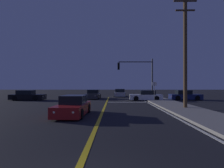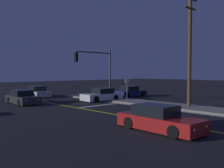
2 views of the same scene
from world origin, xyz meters
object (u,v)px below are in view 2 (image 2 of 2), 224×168
at_px(street_sign_corner, 127,87).
at_px(car_far_approaching_silver, 36,92).
at_px(car_distant_tail_charcoal, 23,98).
at_px(car_parked_curb_navy, 130,92).
at_px(car_following_oncoming_white, 102,95).
at_px(traffic_signal_near_right, 98,66).
at_px(car_mid_block_red, 159,120).
at_px(utility_pole_right, 190,48).

bearing_deg(street_sign_corner, car_far_approaching_silver, 106.99).
relative_size(car_distant_tail_charcoal, car_parked_curb_navy, 1.04).
distance_m(car_following_oncoming_white, traffic_signal_near_right, 3.28).
height_order(car_mid_block_red, traffic_signal_near_right, traffic_signal_near_right).
bearing_deg(car_parked_curb_navy, street_sign_corner, -48.79).
height_order(car_mid_block_red, car_following_oncoming_white, same).
bearing_deg(utility_pole_right, traffic_signal_near_right, 107.80).
bearing_deg(traffic_signal_near_right, utility_pole_right, 107.80).
bearing_deg(utility_pole_right, car_mid_block_red, -158.55).
distance_m(car_following_oncoming_white, utility_pole_right, 10.49).
bearing_deg(traffic_signal_near_right, car_distant_tail_charcoal, -30.29).
bearing_deg(utility_pole_right, car_following_oncoming_white, 101.05).
distance_m(car_following_oncoming_white, car_parked_curb_navy, 5.51).
distance_m(car_distant_tail_charcoal, car_far_approaching_silver, 6.76).
bearing_deg(car_following_oncoming_white, car_far_approaching_silver, 23.39).
xyz_separation_m(car_mid_block_red, street_sign_corner, (7.41, 9.41, 1.04)).
distance_m(car_mid_block_red, traffic_signal_near_right, 13.95).
bearing_deg(car_mid_block_red, car_parked_curb_navy, -130.88).
bearing_deg(utility_pole_right, car_far_approaching_silver, 105.75).
relative_size(car_distant_tail_charcoal, utility_pole_right, 0.45).
xyz_separation_m(car_mid_block_red, traffic_signal_near_right, (6.00, 12.21, 3.08)).
distance_m(car_mid_block_red, car_following_oncoming_white, 14.55).
height_order(car_distant_tail_charcoal, car_parked_curb_navy, same).
distance_m(car_parked_curb_navy, car_far_approaching_silver, 11.49).
height_order(car_parked_curb_navy, street_sign_corner, street_sign_corner).
xyz_separation_m(car_distant_tail_charcoal, car_far_approaching_silver, (4.10, 5.37, 0.00)).
height_order(car_distant_tail_charcoal, car_following_oncoming_white, same).
height_order(car_distant_tail_charcoal, utility_pole_right, utility_pole_right).
bearing_deg(car_distant_tail_charcoal, traffic_signal_near_right, 151.56).
bearing_deg(street_sign_corner, car_distant_tail_charcoal, 139.97).
xyz_separation_m(car_parked_curb_navy, car_far_approaching_silver, (-8.64, 7.57, 0.00)).
xyz_separation_m(car_parked_curb_navy, utility_pole_right, (-3.62, -10.24, 4.51)).
bearing_deg(car_mid_block_red, car_far_approaching_silver, -98.77).
xyz_separation_m(car_following_oncoming_white, traffic_signal_near_right, (-0.99, -0.55, 3.08)).
bearing_deg(utility_pole_right, car_parked_curb_navy, 70.56).
relative_size(car_distant_tail_charcoal, street_sign_corner, 1.81).
relative_size(car_mid_block_red, traffic_signal_near_right, 0.87).
bearing_deg(car_distant_tail_charcoal, car_far_approaching_silver, -125.52).
relative_size(traffic_signal_near_right, utility_pole_right, 0.55).
xyz_separation_m(car_distant_tail_charcoal, utility_pole_right, (9.13, -12.44, 4.51)).
xyz_separation_m(traffic_signal_near_right, utility_pole_right, (2.81, -8.75, 1.43)).
xyz_separation_m(car_following_oncoming_white, car_far_approaching_silver, (-3.21, 8.51, 0.00)).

